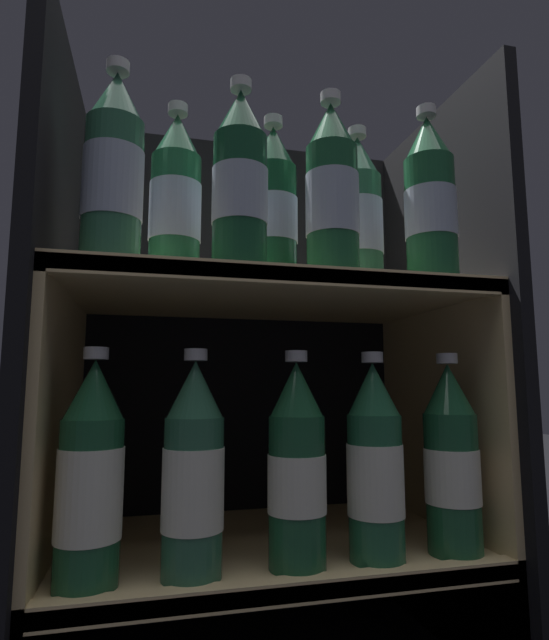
# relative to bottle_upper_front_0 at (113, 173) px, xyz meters

# --- Properties ---
(fridge_back_wall) EXTENTS (0.63, 0.02, 0.87)m
(fridge_back_wall) POSITION_rel_bottle_upper_front_0_xyz_m (0.22, 0.31, -0.22)
(fridge_back_wall) COLOR black
(fridge_back_wall) RESTS_ON ground_plane
(fridge_side_left) EXTENTS (0.02, 0.39, 0.87)m
(fridge_side_left) POSITION_rel_bottle_upper_front_0_xyz_m (-0.08, 0.13, -0.22)
(fridge_side_left) COLOR black
(fridge_side_left) RESTS_ON ground_plane
(fridge_side_right) EXTENTS (0.02, 0.39, 0.87)m
(fridge_side_right) POSITION_rel_bottle_upper_front_0_xyz_m (0.53, 0.13, -0.22)
(fridge_side_right) COLOR black
(fridge_side_right) RESTS_ON ground_plane
(shelf_lower) EXTENTS (0.59, 0.35, 0.18)m
(shelf_lower) POSITION_rel_bottle_upper_front_0_xyz_m (0.22, 0.12, -0.51)
(shelf_lower) COLOR #DBBC84
(shelf_lower) RESTS_ON ground_plane
(shelf_upper) EXTENTS (0.59, 0.35, 0.54)m
(shelf_upper) POSITION_rel_bottle_upper_front_0_xyz_m (0.22, 0.12, -0.27)
(shelf_upper) COLOR #DBBC84
(shelf_upper) RESTS_ON ground_plane
(bottle_upper_front_0) EXTENTS (0.07, 0.07, 0.26)m
(bottle_upper_front_0) POSITION_rel_bottle_upper_front_0_xyz_m (0.00, 0.00, 0.00)
(bottle_upper_front_0) COLOR #285B42
(bottle_upper_front_0) RESTS_ON shelf_upper
(bottle_upper_front_1) EXTENTS (0.07, 0.07, 0.26)m
(bottle_upper_front_1) POSITION_rel_bottle_upper_front_0_xyz_m (0.16, -0.00, 0.00)
(bottle_upper_front_1) COLOR #144228
(bottle_upper_front_1) RESTS_ON shelf_upper
(bottle_upper_front_2) EXTENTS (0.07, 0.07, 0.26)m
(bottle_upper_front_2) POSITION_rel_bottle_upper_front_0_xyz_m (0.29, -0.00, 0.00)
(bottle_upper_front_2) COLOR #194C2D
(bottle_upper_front_2) RESTS_ON shelf_upper
(bottle_upper_front_3) EXTENTS (0.07, 0.07, 0.26)m
(bottle_upper_front_3) POSITION_rel_bottle_upper_front_0_xyz_m (0.43, 0.00, 0.00)
(bottle_upper_front_3) COLOR #194C2D
(bottle_upper_front_3) RESTS_ON shelf_upper
(bottle_upper_back_0) EXTENTS (0.07, 0.07, 0.26)m
(bottle_upper_back_0) POSITION_rel_bottle_upper_front_0_xyz_m (0.08, 0.08, 0.00)
(bottle_upper_back_0) COLOR #1E5638
(bottle_upper_back_0) RESTS_ON shelf_upper
(bottle_upper_back_1) EXTENTS (0.07, 0.07, 0.26)m
(bottle_upper_back_1) POSITION_rel_bottle_upper_front_0_xyz_m (0.22, 0.08, 0.00)
(bottle_upper_back_1) COLOR #144228
(bottle_upper_back_1) RESTS_ON shelf_upper
(bottle_upper_back_2) EXTENTS (0.07, 0.07, 0.26)m
(bottle_upper_back_2) POSITION_rel_bottle_upper_front_0_xyz_m (0.36, 0.08, 0.00)
(bottle_upper_back_2) COLOR #285B42
(bottle_upper_back_2) RESTS_ON shelf_upper
(bottle_lower_front_0) EXTENTS (0.07, 0.07, 0.26)m
(bottle_lower_front_0) POSITION_rel_bottle_upper_front_0_xyz_m (-0.01, 0.00, -0.36)
(bottle_lower_front_0) COLOR #194C2D
(bottle_lower_front_0) RESTS_ON shelf_lower
(bottle_lower_front_1) EXTENTS (0.07, 0.07, 0.26)m
(bottle_lower_front_1) POSITION_rel_bottle_upper_front_0_xyz_m (0.11, -0.00, -0.36)
(bottle_lower_front_1) COLOR #285B42
(bottle_lower_front_1) RESTS_ON shelf_lower
(bottle_lower_front_2) EXTENTS (0.07, 0.07, 0.26)m
(bottle_lower_front_2) POSITION_rel_bottle_upper_front_0_xyz_m (0.23, -0.00, -0.36)
(bottle_lower_front_2) COLOR #194C2D
(bottle_lower_front_2) RESTS_ON shelf_lower
(bottle_lower_front_3) EXTENTS (0.07, 0.07, 0.26)m
(bottle_lower_front_3) POSITION_rel_bottle_upper_front_0_xyz_m (0.34, -0.00, -0.36)
(bottle_lower_front_3) COLOR #1E5638
(bottle_lower_front_3) RESTS_ON shelf_lower
(bottle_lower_front_4) EXTENTS (0.07, 0.07, 0.26)m
(bottle_lower_front_4) POSITION_rel_bottle_upper_front_0_xyz_m (0.45, 0.00, -0.36)
(bottle_lower_front_4) COLOR #194C2D
(bottle_lower_front_4) RESTS_ON shelf_lower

